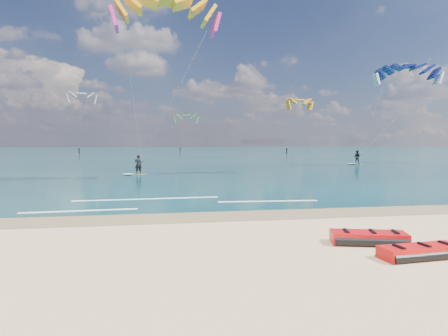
# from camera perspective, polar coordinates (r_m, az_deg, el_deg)

# --- Properties ---
(ground) EXTENTS (320.00, 320.00, 0.00)m
(ground) POSITION_cam_1_polar(r_m,az_deg,el_deg) (52.74, -9.71, 0.50)
(ground) COLOR tan
(ground) RESTS_ON ground
(wet_sand_strip) EXTENTS (320.00, 2.40, 0.01)m
(wet_sand_strip) POSITION_cam_1_polar(r_m,az_deg,el_deg) (15.93, -9.48, -7.08)
(wet_sand_strip) COLOR brown
(wet_sand_strip) RESTS_ON ground
(sea) EXTENTS (320.00, 200.00, 0.04)m
(sea) POSITION_cam_1_polar(r_m,az_deg,el_deg) (116.69, -9.76, 2.30)
(sea) COLOR #0A303C
(sea) RESTS_ON ground
(packed_kite_left) EXTENTS (2.45, 1.23, 0.37)m
(packed_kite_left) POSITION_cam_1_polar(r_m,az_deg,el_deg) (11.70, 26.23, -11.44)
(packed_kite_left) COLOR red
(packed_kite_left) RESTS_ON ground
(packed_kite_mid) EXTENTS (2.57, 1.75, 0.42)m
(packed_kite_mid) POSITION_cam_1_polar(r_m,az_deg,el_deg) (12.63, 19.93, -10.16)
(packed_kite_mid) COLOR red
(packed_kite_mid) RESTS_ON ground
(kitesurfer_main) EXTENTS (9.07, 8.46, 14.57)m
(kitesurfer_main) POSITION_cam_1_polar(r_m,az_deg,el_deg) (32.98, -10.34, 11.57)
(kitesurfer_main) COLOR gold
(kitesurfer_main) RESTS_ON sea
(kitesurfer_far) EXTENTS (10.84, 6.82, 13.65)m
(kitesurfer_far) POSITION_cam_1_polar(r_m,az_deg,el_deg) (54.45, 21.81, 7.91)
(kitesurfer_far) COLOR gold
(kitesurfer_far) RESTS_ON sea
(shoreline_foam) EXTENTS (13.63, 3.61, 0.01)m
(shoreline_foam) POSITION_cam_1_polar(r_m,az_deg,el_deg) (19.59, -8.27, -4.90)
(shoreline_foam) COLOR white
(shoreline_foam) RESTS_ON ground
(distant_kites) EXTENTS (71.01, 29.97, 13.52)m
(distant_kites) POSITION_cam_1_polar(r_m,az_deg,el_deg) (90.11, -10.87, 5.54)
(distant_kites) COLOR orange
(distant_kites) RESTS_ON ground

